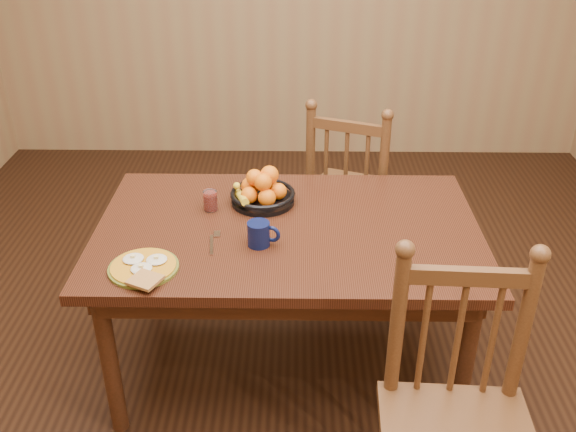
{
  "coord_description": "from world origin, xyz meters",
  "views": [
    {
      "loc": [
        0.04,
        -2.31,
        2.1
      ],
      "look_at": [
        0.0,
        0.0,
        0.8
      ],
      "focal_mm": 40.0,
      "sensor_mm": 36.0,
      "label": 1
    }
  ],
  "objects_px": {
    "dining_table": "(288,244)",
    "breakfast_plate": "(144,267)",
    "fruit_bowl": "(262,191)",
    "chair_near": "(457,426)",
    "coffee_mug": "(260,234)",
    "chair_far": "(353,193)"
  },
  "relations": [
    {
      "from": "chair_far",
      "to": "coffee_mug",
      "type": "distance_m",
      "value": 1.07
    },
    {
      "from": "dining_table",
      "to": "breakfast_plate",
      "type": "bearing_deg",
      "value": -148.19
    },
    {
      "from": "chair_far",
      "to": "breakfast_plate",
      "type": "distance_m",
      "value": 1.44
    },
    {
      "from": "dining_table",
      "to": "breakfast_plate",
      "type": "distance_m",
      "value": 0.64
    },
    {
      "from": "chair_far",
      "to": "fruit_bowl",
      "type": "xyz_separation_m",
      "value": [
        -0.46,
        -0.57,
        0.3
      ]
    },
    {
      "from": "chair_far",
      "to": "breakfast_plate",
      "type": "height_order",
      "value": "chair_far"
    },
    {
      "from": "dining_table",
      "to": "coffee_mug",
      "type": "distance_m",
      "value": 0.23
    },
    {
      "from": "fruit_bowl",
      "to": "dining_table",
      "type": "bearing_deg",
      "value": -60.7
    },
    {
      "from": "coffee_mug",
      "to": "chair_near",
      "type": "bearing_deg",
      "value": -47.03
    },
    {
      "from": "chair_far",
      "to": "breakfast_plate",
      "type": "bearing_deg",
      "value": 72.49
    },
    {
      "from": "chair_far",
      "to": "chair_near",
      "type": "distance_m",
      "value": 1.65
    },
    {
      "from": "chair_far",
      "to": "breakfast_plate",
      "type": "xyz_separation_m",
      "value": [
        -0.87,
        -1.11,
        0.26
      ]
    },
    {
      "from": "chair_far",
      "to": "coffee_mug",
      "type": "xyz_separation_m",
      "value": [
        -0.45,
        -0.93,
        0.3
      ]
    },
    {
      "from": "dining_table",
      "to": "fruit_bowl",
      "type": "distance_m",
      "value": 0.28
    },
    {
      "from": "chair_far",
      "to": "fruit_bowl",
      "type": "bearing_deg",
      "value": 71.98
    },
    {
      "from": "chair_near",
      "to": "fruit_bowl",
      "type": "distance_m",
      "value": 1.29
    },
    {
      "from": "chair_near",
      "to": "coffee_mug",
      "type": "xyz_separation_m",
      "value": [
        -0.66,
        0.71,
        0.28
      ]
    },
    {
      "from": "chair_near",
      "to": "coffee_mug",
      "type": "bearing_deg",
      "value": 135.89
    },
    {
      "from": "breakfast_plate",
      "to": "fruit_bowl",
      "type": "bearing_deg",
      "value": 52.47
    },
    {
      "from": "breakfast_plate",
      "to": "fruit_bowl",
      "type": "height_order",
      "value": "fruit_bowl"
    },
    {
      "from": "dining_table",
      "to": "chair_far",
      "type": "bearing_deg",
      "value": 66.6
    },
    {
      "from": "dining_table",
      "to": "chair_far",
      "type": "distance_m",
      "value": 0.87
    }
  ]
}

